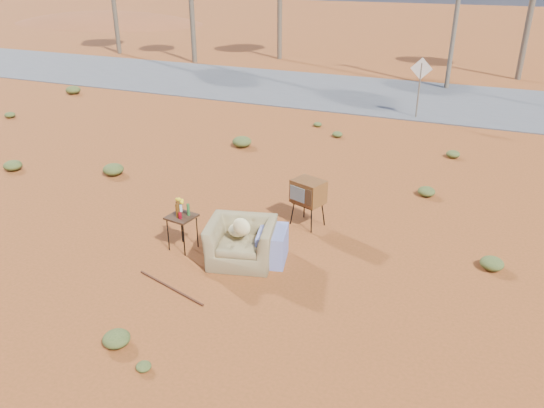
% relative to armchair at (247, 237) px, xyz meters
% --- Properties ---
extents(ground, '(140.00, 140.00, 0.00)m').
position_rel_armchair_xyz_m(ground, '(-0.10, -0.30, -0.51)').
color(ground, brown).
rests_on(ground, ground).
extents(highway, '(140.00, 7.00, 0.04)m').
position_rel_armchair_xyz_m(highway, '(-0.10, 14.70, -0.49)').
color(highway, '#565659').
rests_on(highway, ground).
extents(dirt_mound, '(26.00, 18.00, 2.00)m').
position_rel_armchair_xyz_m(dirt_mound, '(-30.10, 33.70, -0.51)').
color(dirt_mound, brown).
rests_on(dirt_mound, ground).
extents(armchair, '(1.61, 1.27, 1.10)m').
position_rel_armchair_xyz_m(armchair, '(0.00, 0.00, 0.00)').
color(armchair, olive).
rests_on(armchair, ground).
extents(tv_unit, '(0.79, 0.71, 1.05)m').
position_rel_armchair_xyz_m(tv_unit, '(0.57, 1.90, 0.27)').
color(tv_unit, black).
rests_on(tv_unit, ground).
extents(side_table, '(0.59, 0.59, 1.03)m').
position_rel_armchair_xyz_m(side_table, '(-1.42, -0.04, 0.25)').
color(side_table, '#351F13').
rests_on(side_table, ground).
extents(rusty_bar, '(1.60, 0.53, 0.04)m').
position_rel_armchair_xyz_m(rusty_bar, '(-0.85, -1.42, -0.49)').
color(rusty_bar, '#4C2214').
rests_on(rusty_bar, ground).
extents(road_sign, '(0.78, 0.06, 2.19)m').
position_rel_armchair_xyz_m(road_sign, '(1.40, 11.70, 0.99)').
color(road_sign, brown).
rests_on(road_sign, ground).
extents(scrub_patch, '(17.49, 8.07, 0.33)m').
position_rel_armchair_xyz_m(scrub_patch, '(-0.93, 4.11, -0.38)').
color(scrub_patch, '#525926').
rests_on(scrub_patch, ground).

